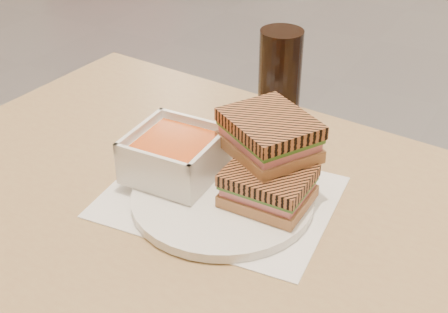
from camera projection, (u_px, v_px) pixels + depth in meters
The scene contains 7 objects.
main_table at pixel (257, 282), 0.93m from camera, with size 1.24×0.78×0.75m.
tray_liner at pixel (220, 197), 0.92m from camera, with size 0.36×0.29×0.00m.
plate at pixel (223, 198), 0.90m from camera, with size 0.27×0.27×0.01m.
soup_bowl at pixel (175, 157), 0.93m from camera, with size 0.14×0.14×0.07m.
panini_lower at pixel (268, 186), 0.87m from camera, with size 0.12×0.10×0.05m.
panini_upper at pixel (269, 135), 0.89m from camera, with size 0.17×0.16×0.06m.
cola_glass at pixel (280, 75), 1.10m from camera, with size 0.08×0.08×0.17m.
Camera 1 is at (0.39, -2.65, 1.29)m, focal length 48.83 mm.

